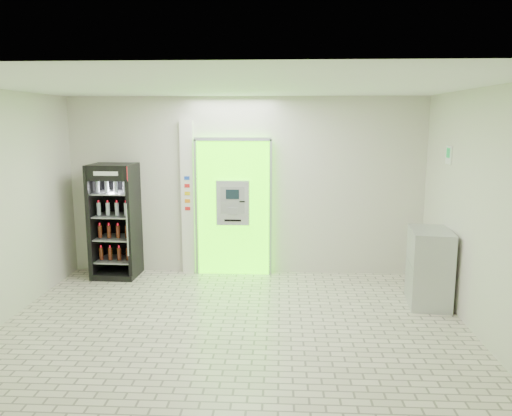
{
  "coord_description": "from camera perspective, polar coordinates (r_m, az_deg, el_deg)",
  "views": [
    {
      "loc": [
        0.59,
        -5.86,
        2.62
      ],
      "look_at": [
        0.24,
        1.2,
        1.36
      ],
      "focal_mm": 35.0,
      "sensor_mm": 36.0,
      "label": 1
    }
  ],
  "objects": [
    {
      "name": "steel_cabinet",
      "position": [
        7.56,
        19.19,
        -6.42
      ],
      "size": [
        0.64,
        0.88,
        1.09
      ],
      "rotation": [
        0.0,
        0.0,
        -0.12
      ],
      "color": "#ACAFB4",
      "rests_on": "ground"
    },
    {
      "name": "ground",
      "position": [
        6.44,
        -2.75,
        -13.92
      ],
      "size": [
        6.0,
        6.0,
        0.0
      ],
      "primitive_type": "plane",
      "color": "beige",
      "rests_on": "ground"
    },
    {
      "name": "atm_assembly",
      "position": [
        8.43,
        -2.59,
        0.19
      ],
      "size": [
        1.3,
        0.24,
        2.33
      ],
      "color": "#41FF00",
      "rests_on": "ground"
    },
    {
      "name": "pillar",
      "position": [
        8.55,
        -7.78,
        1.12
      ],
      "size": [
        0.22,
        0.11,
        2.6
      ],
      "color": "silver",
      "rests_on": "ground"
    },
    {
      "name": "room_shell",
      "position": [
        5.94,
        -2.9,
        2.56
      ],
      "size": [
        6.0,
        6.0,
        6.0
      ],
      "color": "beige",
      "rests_on": "ground"
    },
    {
      "name": "beverage_cooler",
      "position": [
        8.66,
        -15.78,
        -1.66
      ],
      "size": [
        0.74,
        0.69,
        1.9
      ],
      "rotation": [
        0.0,
        0.0,
        -0.04
      ],
      "color": "black",
      "rests_on": "ground"
    },
    {
      "name": "exit_sign",
      "position": [
        7.66,
        21.18,
        5.69
      ],
      "size": [
        0.02,
        0.22,
        0.26
      ],
      "color": "white",
      "rests_on": "room_shell"
    }
  ]
}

